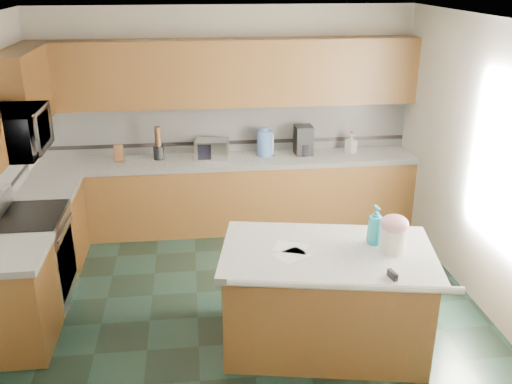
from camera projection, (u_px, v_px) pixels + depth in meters
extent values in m
plane|color=black|center=(245.00, 314.00, 5.47)|extent=(4.60, 4.60, 0.00)
plane|color=white|center=(242.00, 22.00, 4.47)|extent=(4.60, 4.60, 0.00)
cube|color=silver|center=(226.00, 118.00, 7.11)|extent=(4.60, 0.04, 2.70)
cube|color=silver|center=(288.00, 347.00, 2.83)|extent=(4.60, 0.04, 2.70)
cube|color=silver|center=(495.00, 173.00, 5.22)|extent=(0.04, 4.60, 2.70)
cube|color=#321B09|center=(229.00, 196.00, 7.15)|extent=(4.60, 0.60, 0.86)
cube|color=white|center=(228.00, 161.00, 6.99)|extent=(4.60, 0.64, 0.06)
cube|color=#321B09|center=(226.00, 73.00, 6.72)|extent=(4.60, 0.33, 0.78)
cube|color=silver|center=(226.00, 127.00, 7.12)|extent=(4.60, 0.02, 0.63)
cube|color=black|center=(227.00, 143.00, 7.19)|extent=(4.60, 0.01, 0.05)
cube|color=#321B09|center=(53.00, 227.00, 6.28)|extent=(0.60, 0.82, 0.86)
cube|color=white|center=(47.00, 188.00, 6.12)|extent=(0.64, 0.82, 0.06)
cube|color=#321B09|center=(15.00, 303.00, 4.87)|extent=(0.60, 0.72, 0.86)
cube|color=white|center=(6.00, 255.00, 4.70)|extent=(0.64, 0.72, 0.06)
cube|color=#321B09|center=(23.00, 89.00, 5.84)|extent=(0.33, 1.09, 0.78)
cube|color=#B7B7BC|center=(35.00, 261.00, 5.55)|extent=(0.60, 0.76, 0.88)
cube|color=black|center=(66.00, 262.00, 5.60)|extent=(0.02, 0.68, 0.55)
cube|color=black|center=(28.00, 217.00, 5.38)|extent=(0.62, 0.78, 0.04)
cylinder|color=#B7B7BC|center=(65.00, 227.00, 5.46)|extent=(0.02, 0.66, 0.02)
imported|color=#B7B7BC|center=(15.00, 132.00, 5.08)|extent=(0.50, 0.73, 0.41)
cube|color=#321B09|center=(325.00, 301.00, 4.89)|extent=(1.80, 1.23, 0.86)
cube|color=white|center=(328.00, 254.00, 4.73)|extent=(1.92, 1.35, 0.06)
cylinder|color=white|center=(344.00, 286.00, 4.24)|extent=(1.74, 0.38, 0.06)
cylinder|color=white|center=(393.00, 240.00, 4.65)|extent=(0.21, 0.21, 0.22)
ellipsoid|color=pink|center=(395.00, 224.00, 4.60)|extent=(0.23, 0.23, 0.14)
cylinder|color=tan|center=(395.00, 218.00, 4.58)|extent=(0.07, 0.03, 0.03)
sphere|color=tan|center=(391.00, 218.00, 4.58)|extent=(0.04, 0.04, 0.04)
sphere|color=tan|center=(400.00, 218.00, 4.59)|extent=(0.04, 0.04, 0.04)
imported|color=teal|center=(375.00, 225.00, 4.77)|extent=(0.15, 0.15, 0.35)
cube|color=white|center=(291.00, 255.00, 4.63)|extent=(0.32, 0.30, 0.00)
cube|color=white|center=(291.00, 247.00, 4.76)|extent=(0.34, 0.30, 0.00)
cube|color=black|center=(392.00, 277.00, 4.29)|extent=(0.06, 0.11, 0.10)
cylinder|color=black|center=(395.00, 284.00, 4.23)|extent=(0.02, 0.08, 0.02)
cube|color=#472814|center=(119.00, 153.00, 6.84)|extent=(0.12, 0.15, 0.22)
cylinder|color=black|center=(159.00, 153.00, 6.93)|extent=(0.13, 0.13, 0.16)
cylinder|color=#472814|center=(158.00, 137.00, 6.85)|extent=(0.08, 0.08, 0.24)
cube|color=#B7B7BC|center=(212.00, 149.00, 6.96)|extent=(0.43, 0.33, 0.23)
cube|color=black|center=(212.00, 152.00, 6.84)|extent=(0.35, 0.01, 0.19)
cylinder|color=white|center=(269.00, 144.00, 7.07)|extent=(0.12, 0.12, 0.27)
cylinder|color=#B7B7BC|center=(269.00, 154.00, 7.12)|extent=(0.18, 0.18, 0.01)
cylinder|color=#4E76B9|center=(265.00, 143.00, 7.02)|extent=(0.19, 0.19, 0.32)
cylinder|color=#4E76B9|center=(265.00, 129.00, 6.95)|extent=(0.09, 0.09, 0.05)
cube|color=black|center=(303.00, 140.00, 7.08)|extent=(0.22, 0.24, 0.36)
cylinder|color=black|center=(304.00, 149.00, 7.07)|extent=(0.15, 0.15, 0.15)
imported|color=white|center=(351.00, 143.00, 7.14)|extent=(0.16, 0.16, 0.25)
cylinder|color=red|center=(352.00, 133.00, 7.09)|extent=(0.02, 0.02, 0.03)
cube|color=white|center=(506.00, 164.00, 4.97)|extent=(0.02, 1.40, 1.10)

